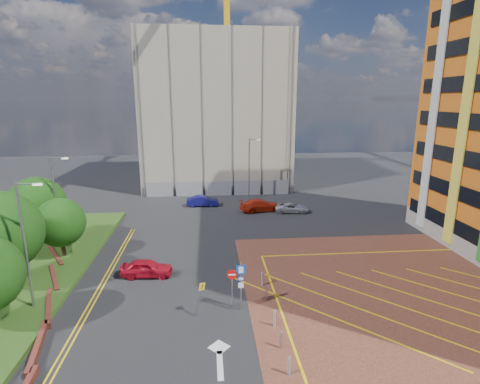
{
  "coord_description": "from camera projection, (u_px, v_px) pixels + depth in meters",
  "views": [
    {
      "loc": [
        -1.4,
        -20.12,
        12.97
      ],
      "look_at": [
        0.82,
        5.35,
        6.6
      ],
      "focal_mm": 28.0,
      "sensor_mm": 36.0,
      "label": 1
    }
  ],
  "objects": [
    {
      "name": "bollard_row",
      "position": [
        277.0,
        326.0,
        21.18
      ],
      "size": [
        0.14,
        11.14,
        0.9
      ],
      "color": "#9EA0A8",
      "rests_on": "forecourt"
    },
    {
      "name": "retaining_wall",
      "position": [
        46.0,
        307.0,
        23.6
      ],
      "size": [
        6.06,
        20.33,
        0.4
      ],
      "color": "maroon",
      "rests_on": "ground"
    },
    {
      "name": "forecourt",
      "position": [
        452.0,
        308.0,
        23.89
      ],
      "size": [
        26.0,
        26.0,
        0.02
      ],
      "primitive_type": "cube",
      "color": "brown",
      "rests_on": "ground"
    },
    {
      "name": "construction_fence",
      "position": [
        226.0,
        188.0,
        51.55
      ],
      "size": [
        21.6,
        0.06,
        2.0
      ],
      "primitive_type": "cube",
      "color": "gray",
      "rests_on": "ground"
    },
    {
      "name": "car_red_back",
      "position": [
        260.0,
        205.0,
        44.37
      ],
      "size": [
        5.21,
        2.97,
        1.42
      ],
      "primitive_type": "imported",
      "rotation": [
        0.0,
        0.0,
        1.78
      ],
      "color": "#B2210F",
      "rests_on": "ground"
    },
    {
      "name": "car_blue_back",
      "position": [
        203.0,
        201.0,
        46.47
      ],
      "size": [
        3.95,
        1.49,
        1.29
      ],
      "primitive_type": "imported",
      "rotation": [
        0.0,
        0.0,
        1.54
      ],
      "color": "navy",
      "rests_on": "ground"
    },
    {
      "name": "lamp_left_far",
      "position": [
        56.0,
        199.0,
        31.96
      ],
      "size": [
        1.53,
        0.16,
        8.0
      ],
      "color": "#9EA0A8",
      "rests_on": "grass_bed"
    },
    {
      "name": "tree_d",
      "position": [
        37.0,
        205.0,
        32.94
      ],
      "size": [
        5.0,
        5.0,
        6.08
      ],
      "color": "#3D2B1C",
      "rests_on": "grass_bed"
    },
    {
      "name": "tree_b",
      "position": [
        0.0,
        232.0,
        25.21
      ],
      "size": [
        5.6,
        5.6,
        6.74
      ],
      "color": "#3D2B1C",
      "rests_on": "grass_bed"
    },
    {
      "name": "lamp_back",
      "position": [
        250.0,
        166.0,
        49.06
      ],
      "size": [
        1.53,
        0.16,
        8.0
      ],
      "color": "#9EA0A8",
      "rests_on": "ground"
    },
    {
      "name": "sign_cluster",
      "position": [
        238.0,
        282.0,
        23.21
      ],
      "size": [
        1.17,
        0.12,
        3.2
      ],
      "color": "#9EA0A8",
      "rests_on": "ground"
    },
    {
      "name": "tower_crane",
      "position": [
        228.0,
        8.0,
        54.75
      ],
      "size": [
        1.6,
        35.0,
        35.4
      ],
      "color": "#F0AE15",
      "rests_on": "ground"
    },
    {
      "name": "construction_building",
      "position": [
        216.0,
        112.0,
        58.71
      ],
      "size": [
        21.2,
        19.2,
        22.0
      ],
      "primitive_type": "cube",
      "color": "#ADA38E",
      "rests_on": "ground"
    },
    {
      "name": "ground",
      "position": [
        234.0,
        319.0,
        22.71
      ],
      "size": [
        140.0,
        140.0,
        0.0
      ],
      "primitive_type": "plane",
      "color": "black",
      "rests_on": "ground"
    },
    {
      "name": "tree_c",
      "position": [
        60.0,
        222.0,
        30.46
      ],
      "size": [
        4.0,
        4.0,
        4.9
      ],
      "color": "#3D2B1C",
      "rests_on": "grass_bed"
    },
    {
      "name": "warning_sign",
      "position": [
        200.0,
        295.0,
        22.66
      ],
      "size": [
        0.75,
        0.42,
        2.25
      ],
      "color": "#9EA0A8",
      "rests_on": "ground"
    },
    {
      "name": "lamp_left_near",
      "position": [
        26.0,
        241.0,
        22.46
      ],
      "size": [
        1.53,
        0.16,
        8.0
      ],
      "color": "#9EA0A8",
      "rests_on": "grass_bed"
    },
    {
      "name": "car_silver_back",
      "position": [
        292.0,
        208.0,
        43.91
      ],
      "size": [
        4.14,
        2.23,
        1.1
      ],
      "primitive_type": "imported",
      "rotation": [
        0.0,
        0.0,
        1.47
      ],
      "color": "silver",
      "rests_on": "ground"
    },
    {
      "name": "car_red_left",
      "position": [
        147.0,
        268.0,
        28.04
      ],
      "size": [
        3.89,
        1.75,
        1.3
      ],
      "primitive_type": "imported",
      "rotation": [
        0.0,
        0.0,
        1.51
      ],
      "color": "red",
      "rests_on": "ground"
    }
  ]
}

